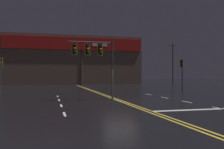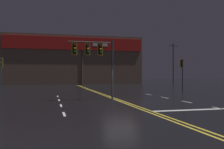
# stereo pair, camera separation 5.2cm
# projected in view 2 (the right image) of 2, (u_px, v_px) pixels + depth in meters

# --- Properties ---
(ground_plane) EXTENTS (200.00, 200.00, 0.00)m
(ground_plane) POSITION_uv_depth(u_px,v_px,m) (121.00, 101.00, 18.70)
(ground_plane) COLOR black
(road_markings) EXTENTS (13.28, 60.00, 0.01)m
(road_markings) POSITION_uv_depth(u_px,v_px,m) (135.00, 102.00, 17.92)
(road_markings) COLOR gold
(road_markings) RESTS_ON ground
(traffic_signal_median) EXTENTS (3.62, 0.36, 4.80)m
(traffic_signal_median) POSITION_uv_depth(u_px,v_px,m) (93.00, 53.00, 19.73)
(traffic_signal_median) COLOR #38383D
(traffic_signal_median) RESTS_ON ground
(traffic_signal_corner_northwest) EXTENTS (0.42, 0.36, 3.73)m
(traffic_signal_corner_northwest) POSITION_uv_depth(u_px,v_px,m) (1.00, 67.00, 25.25)
(traffic_signal_corner_northwest) COLOR #38383D
(traffic_signal_corner_northwest) RESTS_ON ground
(traffic_signal_corner_northeast) EXTENTS (0.42, 0.36, 3.91)m
(traffic_signal_corner_northeast) POSITION_uv_depth(u_px,v_px,m) (182.00, 68.00, 30.45)
(traffic_signal_corner_northeast) COLOR #38383D
(traffic_signal_corner_northeast) RESTS_ON ground
(building_backdrop) EXTENTS (29.16, 10.23, 10.31)m
(building_backdrop) POSITION_uv_depth(u_px,v_px,m) (74.00, 61.00, 56.40)
(building_backdrop) COLOR brown
(building_backdrop) RESTS_ON ground
(utility_pole_row) EXTENTS (47.23, 0.26, 9.64)m
(utility_pole_row) POSITION_uv_depth(u_px,v_px,m) (75.00, 61.00, 51.55)
(utility_pole_row) COLOR #4C3828
(utility_pole_row) RESTS_ON ground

